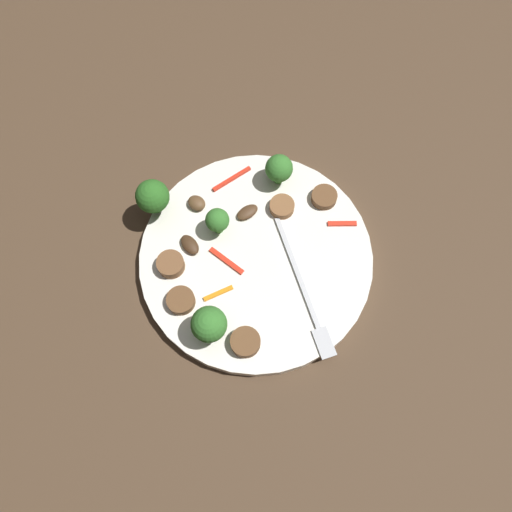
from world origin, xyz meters
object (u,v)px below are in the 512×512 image
at_px(broccoli_floret_1, 153,197).
at_px(broccoli_floret_0, 279,169).
at_px(sausage_slice_1, 181,300).
at_px(pepper_strip_0, 232,179).
at_px(sausage_slice_4, 282,207).
at_px(sausage_slice_3, 324,197).
at_px(mushroom_1, 244,213).
at_px(broccoli_floret_2, 217,221).
at_px(fork, 306,296).
at_px(pepper_strip_2, 342,224).
at_px(broccoli_floret_3, 209,324).
at_px(mushroom_0, 190,245).
at_px(sausage_slice_0, 171,264).
at_px(pepper_strip_1, 218,293).
at_px(sausage_slice_2, 245,342).
at_px(mushroom_2, 197,203).
at_px(pepper_strip_3, 226,259).
at_px(plate, 256,259).

bearing_deg(broccoli_floret_1, broccoli_floret_0, 94.95).
height_order(sausage_slice_1, pepper_strip_0, sausage_slice_1).
bearing_deg(sausage_slice_4, sausage_slice_1, -55.30).
relative_size(sausage_slice_3, mushroom_1, 1.11).
bearing_deg(broccoli_floret_2, pepper_strip_0, 157.17).
relative_size(fork, broccoli_floret_2, 4.31).
bearing_deg(pepper_strip_2, broccoli_floret_0, -139.01).
height_order(broccoli_floret_3, sausage_slice_1, broccoli_floret_3).
bearing_deg(sausage_slice_4, broccoli_floret_0, 174.86).
relative_size(mushroom_0, pepper_strip_2, 0.82).
bearing_deg(sausage_slice_0, sausage_slice_1, 7.03).
bearing_deg(mushroom_1, pepper_strip_1, -26.81).
height_order(broccoli_floret_1, mushroom_0, broccoli_floret_1).
height_order(broccoli_floret_1, sausage_slice_2, broccoli_floret_1).
distance_m(fork, pepper_strip_0, 0.18).
distance_m(sausage_slice_1, sausage_slice_3, 0.22).
distance_m(broccoli_floret_3, sausage_slice_1, 0.06).
distance_m(broccoli_floret_2, broccoli_floret_3, 0.13).
distance_m(mushroom_2, pepper_strip_3, 0.08).
xyz_separation_m(broccoli_floret_0, sausage_slice_0, (0.09, -0.15, -0.02)).
bearing_deg(sausage_slice_2, pepper_strip_3, -177.53).
bearing_deg(sausage_slice_3, sausage_slice_1, -62.78).
xyz_separation_m(fork, pepper_strip_2, (-0.08, 0.06, -0.00)).
bearing_deg(pepper_strip_1, mushroom_1, 153.19).
bearing_deg(mushroom_1, pepper_strip_2, 72.80).
xyz_separation_m(broccoli_floret_1, broccoli_floret_2, (0.04, 0.07, -0.01)).
height_order(sausage_slice_4, pepper_strip_1, sausage_slice_4).
xyz_separation_m(sausage_slice_1, pepper_strip_2, (-0.06, 0.21, -0.00)).
bearing_deg(broccoli_floret_3, pepper_strip_0, 163.41).
height_order(sausage_slice_1, sausage_slice_4, sausage_slice_1).
height_order(broccoli_floret_0, sausage_slice_3, broccoli_floret_0).
distance_m(sausage_slice_1, sausage_slice_4, 0.17).
xyz_separation_m(sausage_slice_2, pepper_strip_2, (-0.12, 0.14, -0.01)).
bearing_deg(broccoli_floret_3, sausage_slice_1, -144.87).
bearing_deg(plate, broccoli_floret_3, -39.64).
relative_size(broccoli_floret_0, broccoli_floret_3, 0.86).
distance_m(broccoli_floret_3, mushroom_1, 0.16).
bearing_deg(sausage_slice_0, fork, 66.25).
bearing_deg(fork, sausage_slice_4, 174.84).
distance_m(plate, pepper_strip_2, 0.11).
height_order(mushroom_1, mushroom_2, mushroom_2).
bearing_deg(sausage_slice_0, mushroom_2, 150.82).
height_order(fork, broccoli_floret_3, broccoli_floret_3).
height_order(sausage_slice_3, mushroom_2, mushroom_2).
bearing_deg(mushroom_2, pepper_strip_3, 16.73).
distance_m(sausage_slice_2, pepper_strip_1, 0.07).
bearing_deg(broccoli_floret_2, mushroom_1, 112.97).
height_order(fork, broccoli_floret_1, broccoli_floret_1).
bearing_deg(pepper_strip_1, broccoli_floret_0, 143.65).
bearing_deg(broccoli_floret_1, sausage_slice_1, 5.93).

